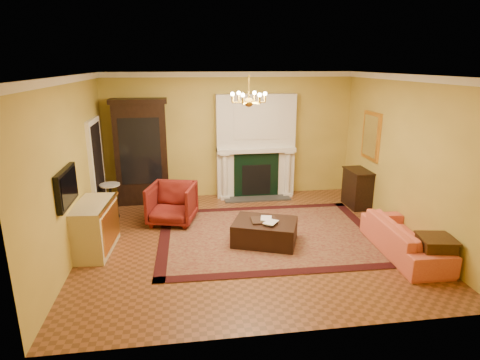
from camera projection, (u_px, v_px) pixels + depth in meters
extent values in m
cube|color=brown|center=(248.00, 240.00, 7.54)|extent=(6.00, 5.50, 0.02)
cube|color=white|center=(249.00, 74.00, 6.69)|extent=(6.00, 5.50, 0.02)
cube|color=gold|center=(230.00, 135.00, 9.74)|extent=(6.00, 0.02, 3.00)
cube|color=gold|center=(288.00, 220.00, 4.50)|extent=(6.00, 0.02, 3.00)
cube|color=gold|center=(71.00, 168.00, 6.71)|extent=(0.02, 5.50, 3.00)
cube|color=gold|center=(406.00, 157.00, 7.53)|extent=(0.02, 5.50, 3.00)
cube|color=silver|center=(255.00, 146.00, 9.73)|extent=(1.90, 0.32, 2.50)
cube|color=silver|center=(257.00, 123.00, 9.40)|extent=(1.10, 0.01, 0.80)
cube|color=black|center=(256.00, 176.00, 9.77)|extent=(1.10, 0.02, 1.10)
cube|color=black|center=(256.00, 180.00, 9.79)|extent=(0.70, 0.02, 0.75)
cube|color=#333333|center=(257.00, 198.00, 9.80)|extent=(1.60, 0.50, 0.04)
cube|color=silver|center=(256.00, 150.00, 9.69)|extent=(1.90, 0.44, 0.10)
cylinder|color=silver|center=(225.00, 176.00, 9.64)|extent=(0.14, 0.14, 1.18)
cylinder|color=silver|center=(288.00, 173.00, 9.85)|extent=(0.14, 0.14, 1.18)
cube|color=white|center=(230.00, 74.00, 9.29)|extent=(6.00, 0.08, 0.12)
cube|color=white|center=(64.00, 80.00, 6.31)|extent=(0.08, 5.50, 0.12)
cube|color=white|center=(413.00, 78.00, 7.12)|extent=(0.08, 5.50, 0.12)
cube|color=white|center=(97.00, 169.00, 8.45)|extent=(0.08, 1.05, 2.10)
cube|color=black|center=(99.00, 170.00, 8.47)|extent=(0.02, 0.85, 1.95)
cube|color=black|center=(66.00, 187.00, 6.19)|extent=(0.08, 0.95, 0.58)
cube|color=black|center=(69.00, 187.00, 6.19)|extent=(0.01, 0.85, 0.48)
cube|color=gold|center=(371.00, 136.00, 8.81)|extent=(0.05, 0.76, 1.05)
cube|color=white|center=(370.00, 136.00, 8.81)|extent=(0.01, 0.62, 0.90)
cylinder|color=gold|center=(249.00, 87.00, 6.75)|extent=(0.03, 0.03, 0.40)
sphere|color=gold|center=(249.00, 102.00, 6.82)|extent=(0.16, 0.16, 0.16)
sphere|color=#FFE5B2|center=(265.00, 94.00, 6.82)|extent=(0.07, 0.07, 0.07)
sphere|color=#FFE5B2|center=(254.00, 93.00, 7.03)|extent=(0.07, 0.07, 0.07)
sphere|color=#FFE5B2|center=(239.00, 93.00, 7.00)|extent=(0.07, 0.07, 0.07)
sphere|color=#FFE5B2|center=(232.00, 94.00, 6.75)|extent=(0.07, 0.07, 0.07)
sphere|color=#FFE5B2|center=(243.00, 95.00, 6.53)|extent=(0.07, 0.07, 0.07)
sphere|color=#FFE5B2|center=(260.00, 95.00, 6.57)|extent=(0.07, 0.07, 0.07)
cube|color=#490F12|center=(268.00, 235.00, 7.73)|extent=(4.21, 3.19, 0.02)
cube|color=black|center=(142.00, 154.00, 9.29)|extent=(1.18, 0.57, 2.33)
imported|color=maroon|center=(172.00, 202.00, 8.21)|extent=(1.08, 1.04, 0.92)
cylinder|color=black|center=(113.00, 217.00, 8.61)|extent=(0.29, 0.29, 0.04)
cylinder|color=black|center=(111.00, 201.00, 8.51)|extent=(0.06, 0.06, 0.67)
cylinder|color=silver|center=(110.00, 185.00, 8.41)|extent=(0.42, 0.42, 0.03)
cube|color=#C5B890|center=(94.00, 227.00, 6.98)|extent=(0.66, 1.23, 0.89)
imported|color=#E26E47|center=(405.00, 233.00, 6.88)|extent=(0.64, 1.99, 0.77)
cube|color=#3A2310|center=(434.00, 255.00, 6.31)|extent=(0.56, 0.56, 0.56)
cube|color=black|center=(357.00, 189.00, 9.19)|extent=(0.44, 0.76, 0.84)
cube|color=black|center=(265.00, 232.00, 7.33)|extent=(1.33, 1.16, 0.42)
cube|color=black|center=(264.00, 220.00, 7.28)|extent=(0.46, 0.37, 0.03)
imported|color=gray|center=(261.00, 212.00, 7.26)|extent=(0.20, 0.07, 0.26)
imported|color=gray|center=(266.00, 215.00, 7.13)|extent=(0.17, 0.14, 0.28)
cylinder|color=gray|center=(227.00, 146.00, 9.57)|extent=(0.12, 0.12, 0.10)
cone|color=black|center=(227.00, 136.00, 9.50)|extent=(0.18, 0.18, 0.38)
cylinder|color=gray|center=(277.00, 145.00, 9.74)|extent=(0.12, 0.12, 0.10)
cone|color=black|center=(277.00, 135.00, 9.67)|extent=(0.17, 0.17, 0.37)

